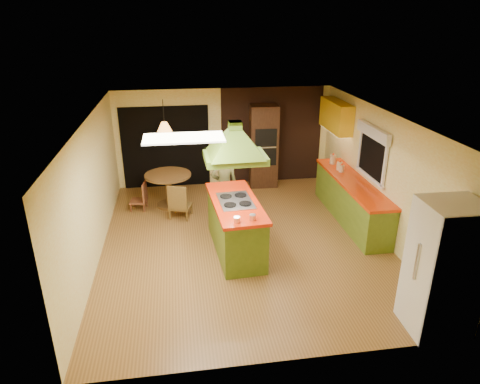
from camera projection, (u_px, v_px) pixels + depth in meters
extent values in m
plane|color=olive|center=(244.00, 241.00, 8.54)|extent=(6.50, 6.50, 0.00)
plane|color=#FFF8B6|center=(224.00, 137.00, 11.03)|extent=(5.50, 0.00, 5.50)
plane|color=#FFF8B6|center=(287.00, 280.00, 5.09)|extent=(5.50, 0.00, 5.50)
plane|color=#FFF8B6|center=(93.00, 191.00, 7.68)|extent=(0.00, 6.50, 6.50)
plane|color=#FFF8B6|center=(381.00, 175.00, 8.44)|extent=(0.00, 6.50, 6.50)
plane|color=silver|center=(244.00, 117.00, 7.58)|extent=(6.50, 6.50, 0.00)
cube|color=#381E14|center=(272.00, 136.00, 11.18)|extent=(2.64, 0.03, 2.50)
cube|color=black|center=(166.00, 147.00, 10.88)|extent=(2.20, 0.03, 2.10)
cube|color=olive|center=(351.00, 202.00, 9.26)|extent=(0.58, 3.00, 0.86)
cube|color=#E53807|center=(353.00, 182.00, 9.08)|extent=(0.62, 3.05, 0.06)
cube|color=yellow|center=(336.00, 116.00, 10.16)|extent=(0.34, 1.40, 0.70)
cube|color=black|center=(373.00, 154.00, 8.69)|extent=(0.03, 1.16, 0.96)
cube|color=white|center=(373.00, 132.00, 8.50)|extent=(0.10, 1.35, 0.22)
cube|color=white|center=(184.00, 138.00, 6.34)|extent=(1.20, 0.60, 0.03)
cube|color=#546F1B|center=(236.00, 227.00, 8.04)|extent=(0.88, 2.00, 0.96)
cube|color=red|center=(235.00, 203.00, 7.84)|extent=(0.95, 2.10, 0.06)
cube|color=silver|center=(235.00, 201.00, 7.83)|extent=(0.65, 0.90, 0.02)
cube|color=#54781E|center=(235.00, 158.00, 7.51)|extent=(1.09, 0.80, 0.13)
pyramid|color=#54781E|center=(235.00, 129.00, 7.32)|extent=(1.09, 0.80, 0.45)
cube|color=#54781E|center=(235.00, 125.00, 7.29)|extent=(0.22, 0.22, 0.14)
imported|color=brown|center=(224.00, 185.00, 9.16)|extent=(0.62, 0.44, 1.59)
cube|color=white|center=(444.00, 269.00, 5.82)|extent=(0.82, 0.78, 1.95)
cube|color=#412515|center=(263.00, 146.00, 10.96)|extent=(0.73, 0.62, 2.11)
cube|color=black|center=(266.00, 138.00, 10.58)|extent=(0.54, 0.05, 0.45)
cube|color=black|center=(266.00, 157.00, 10.77)|extent=(0.54, 0.05, 0.45)
cylinder|color=brown|center=(168.00, 175.00, 9.81)|extent=(1.06, 1.06, 0.05)
cylinder|color=brown|center=(169.00, 190.00, 9.95)|extent=(0.14, 0.14, 0.75)
cylinder|color=brown|center=(170.00, 205.00, 10.10)|extent=(0.60, 0.60, 0.05)
cone|color=#FF9E3F|center=(164.00, 127.00, 9.38)|extent=(0.40, 0.40, 0.21)
cylinder|color=beige|center=(333.00, 159.00, 10.06)|extent=(0.17, 0.17, 0.21)
cylinder|color=beige|center=(340.00, 166.00, 9.66)|extent=(0.13, 0.13, 0.18)
cylinder|color=beige|center=(342.00, 169.00, 9.55)|extent=(0.14, 0.14, 0.15)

